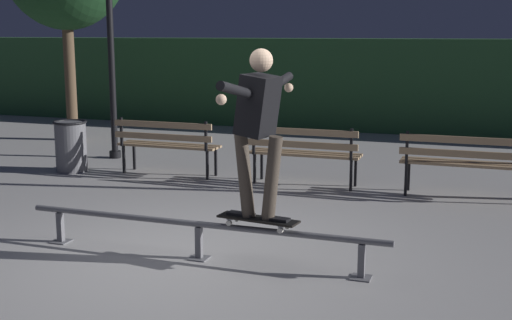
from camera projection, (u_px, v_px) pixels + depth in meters
The scene contains 10 objects.
ground_plane at pixel (198, 259), 6.47m from camera, with size 90.00×90.00×0.00m, color #ADAAA8.
hedge_backdrop at pixel (370, 84), 14.94m from camera, with size 24.00×1.20×2.02m, color #2D5B33.
grind_rail at pixel (199, 230), 6.44m from camera, with size 3.72×0.18×0.38m.
skateboard at pixel (258, 220), 6.21m from camera, with size 0.80×0.30×0.09m.
skateboarder at pixel (258, 119), 6.03m from camera, with size 0.63×1.40×1.56m.
park_bench_leftmost at pixel (166, 141), 10.14m from camera, with size 1.60×0.41×0.88m.
park_bench_left_center at pixel (303, 149), 9.44m from camera, with size 1.60×0.41×0.88m.
park_bench_right_center at pixel (462, 159), 8.74m from camera, with size 1.60×0.41×0.88m.
lamp_post_left at pixel (110, 13), 11.22m from camera, with size 0.32×0.32×3.90m.
trash_can at pixel (71, 146), 10.48m from camera, with size 0.52×0.52×0.80m.
Camera 1 is at (2.58, -5.63, 2.16)m, focal length 46.98 mm.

